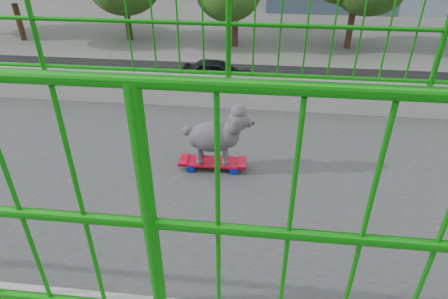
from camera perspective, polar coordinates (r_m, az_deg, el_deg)
road at (r=17.86m, az=10.74°, el=1.77°), size 18.00×90.00×0.02m
skateboard at (r=3.21m, az=-1.61°, el=-1.91°), size 0.18×0.54×0.07m
poodle at (r=3.06m, az=-1.14°, el=2.18°), size 0.24×0.56×0.46m
car_1 at (r=14.25m, az=0.89°, el=-2.87°), size 1.46×4.19×1.38m
car_3 at (r=19.85m, az=9.77°, el=7.27°), size 1.92×4.72×1.37m
car_4 at (r=22.93m, az=-1.05°, el=11.15°), size 1.60×3.97×1.35m
car_5 at (r=11.76m, az=7.33°, el=-12.34°), size 1.41×4.06×1.34m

